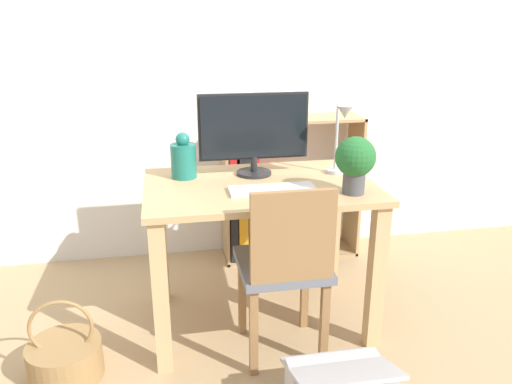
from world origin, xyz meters
The scene contains 11 objects.
ground_plane centered at (0.00, 0.00, 0.00)m, with size 10.00×10.00×0.00m, color tan.
wall_back centered at (0.00, 0.94, 1.30)m, with size 8.00×0.05×2.60m.
desk centered at (0.00, 0.00, 0.61)m, with size 1.11×0.73×0.76m.
monitor centered at (0.00, 0.16, 1.00)m, with size 0.56×0.18×0.42m.
keyboard centered at (0.04, -0.12, 0.77)m, with size 0.40×0.14×0.02m.
vase centered at (-0.36, 0.17, 0.86)m, with size 0.13×0.13×0.23m.
desk_lamp centered at (0.42, 0.06, 0.99)m, with size 0.10×0.19×0.36m.
potted_plant centered at (0.40, -0.22, 0.92)m, with size 0.18×0.18×0.26m.
chair centered at (0.05, -0.32, 0.48)m, with size 0.40×0.40×0.87m.
bookshelf centered at (0.18, 0.76, 0.40)m, with size 0.89×0.28×0.94m.
basket centered at (-0.93, -0.29, 0.10)m, with size 0.32×0.32×0.39m.
Camera 1 is at (-0.44, -2.27, 1.51)m, focal length 35.00 mm.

